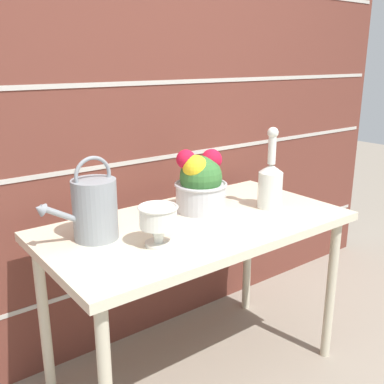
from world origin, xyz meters
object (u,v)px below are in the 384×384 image
(flower_planter, at_px, (200,183))
(glass_decanter, at_px, (270,182))
(crystal_pedestal_bowl, at_px, (158,219))
(watering_can, at_px, (94,208))

(flower_planter, relative_size, glass_decanter, 0.76)
(crystal_pedestal_bowl, xyz_separation_m, flower_planter, (0.36, 0.21, 0.03))
(watering_can, bearing_deg, flower_planter, 1.83)
(crystal_pedestal_bowl, height_order, glass_decanter, glass_decanter)
(watering_can, height_order, glass_decanter, glass_decanter)
(flower_planter, bearing_deg, crystal_pedestal_bowl, -149.42)
(crystal_pedestal_bowl, distance_m, flower_planter, 0.42)
(flower_planter, bearing_deg, glass_decanter, -29.44)
(watering_can, relative_size, flower_planter, 1.14)
(flower_planter, height_order, glass_decanter, glass_decanter)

